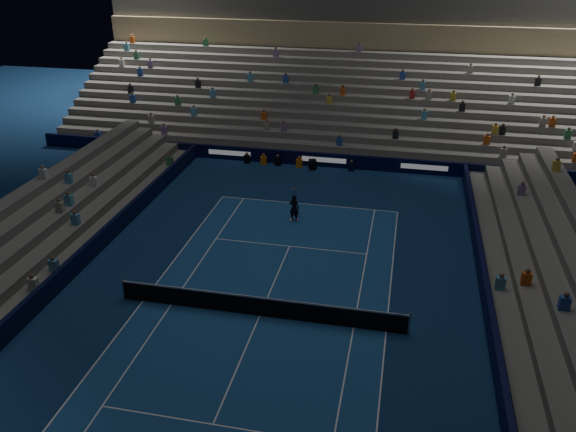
# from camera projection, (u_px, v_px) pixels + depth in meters

# --- Properties ---
(ground) EXTENTS (90.00, 90.00, 0.00)m
(ground) POSITION_uv_depth(u_px,v_px,m) (260.00, 316.00, 25.43)
(ground) COLOR #0D264E
(ground) RESTS_ON ground
(court_surface) EXTENTS (10.97, 23.77, 0.01)m
(court_surface) POSITION_uv_depth(u_px,v_px,m) (260.00, 316.00, 25.43)
(court_surface) COLOR navy
(court_surface) RESTS_ON ground
(sponsor_barrier_far) EXTENTS (44.00, 0.25, 1.00)m
(sponsor_barrier_far) POSITION_uv_depth(u_px,v_px,m) (324.00, 160.00, 41.48)
(sponsor_barrier_far) COLOR black
(sponsor_barrier_far) RESTS_ON ground
(sponsor_barrier_east) EXTENTS (0.25, 37.00, 1.00)m
(sponsor_barrier_east) POSITION_uv_depth(u_px,v_px,m) (492.00, 335.00, 23.41)
(sponsor_barrier_east) COLOR black
(sponsor_barrier_east) RESTS_ON ground
(sponsor_barrier_west) EXTENTS (0.25, 37.00, 1.00)m
(sponsor_barrier_west) POSITION_uv_depth(u_px,v_px,m) (58.00, 281.00, 27.01)
(sponsor_barrier_west) COLOR black
(sponsor_barrier_west) RESTS_ON ground
(grandstand_main) EXTENTS (44.00, 15.20, 11.20)m
(grandstand_main) POSITION_uv_depth(u_px,v_px,m) (342.00, 89.00, 48.48)
(grandstand_main) COLOR #63635E
(grandstand_main) RESTS_ON ground
(tennis_net) EXTENTS (12.90, 0.10, 1.10)m
(tennis_net) POSITION_uv_depth(u_px,v_px,m) (259.00, 306.00, 25.21)
(tennis_net) COLOR #B2B2B7
(tennis_net) RESTS_ON ground
(tennis_player) EXTENTS (0.66, 0.49, 1.64)m
(tennis_player) POSITION_uv_depth(u_px,v_px,m) (294.00, 208.00, 33.46)
(tennis_player) COLOR black
(tennis_player) RESTS_ON ground
(broadcast_camera) EXTENTS (0.66, 1.03, 0.66)m
(broadcast_camera) POSITION_uv_depth(u_px,v_px,m) (313.00, 164.00, 41.09)
(broadcast_camera) COLOR black
(broadcast_camera) RESTS_ON ground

